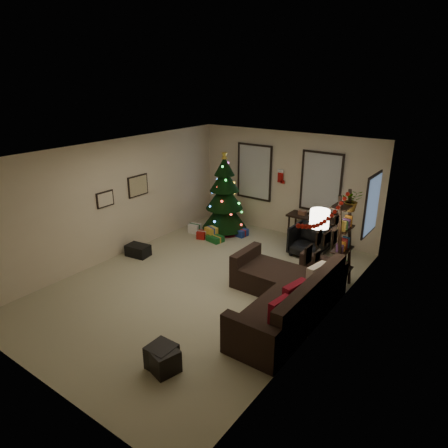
% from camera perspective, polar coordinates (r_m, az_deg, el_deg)
% --- Properties ---
extents(floor, '(7.00, 7.00, 0.00)m').
position_cam_1_polar(floor, '(8.39, -2.98, -8.41)').
color(floor, tan).
rests_on(floor, ground).
extents(ceiling, '(7.00, 7.00, 0.00)m').
position_cam_1_polar(ceiling, '(7.47, -3.36, 10.04)').
color(ceiling, white).
rests_on(ceiling, floor).
extents(wall_back, '(5.00, 0.00, 5.00)m').
position_cam_1_polar(wall_back, '(10.65, 8.74, 5.54)').
color(wall_back, beige).
rests_on(wall_back, floor).
extents(wall_front, '(5.00, 0.00, 5.00)m').
position_cam_1_polar(wall_front, '(5.79, -25.65, -9.47)').
color(wall_front, beige).
rests_on(wall_front, floor).
extents(wall_left, '(0.00, 7.00, 7.00)m').
position_cam_1_polar(wall_left, '(9.52, -15.00, 3.29)').
color(wall_left, beige).
rests_on(wall_left, floor).
extents(wall_right, '(0.00, 7.00, 7.00)m').
position_cam_1_polar(wall_right, '(6.66, 13.92, -4.05)').
color(wall_right, beige).
rests_on(wall_right, floor).
extents(window_back_left, '(1.05, 0.06, 1.50)m').
position_cam_1_polar(window_back_left, '(11.03, 4.31, 7.30)').
color(window_back_left, '#728CB2').
rests_on(window_back_left, wall_back).
extents(window_back_right, '(1.05, 0.06, 1.50)m').
position_cam_1_polar(window_back_right, '(10.20, 13.48, 5.71)').
color(window_back_right, '#728CB2').
rests_on(window_back_right, wall_back).
extents(window_right_wall, '(0.06, 0.90, 1.30)m').
position_cam_1_polar(window_right_wall, '(8.91, 20.13, 2.56)').
color(window_right_wall, '#728CB2').
rests_on(window_right_wall, wall_right).
extents(christmas_tree, '(1.20, 1.20, 2.23)m').
position_cam_1_polar(christmas_tree, '(10.76, 0.06, 3.56)').
color(christmas_tree, black).
rests_on(christmas_tree, floor).
extents(presents, '(1.43, 1.01, 0.30)m').
position_cam_1_polar(presents, '(10.61, -1.61, -1.33)').
color(presents, silver).
rests_on(presents, floor).
extents(sofa, '(1.99, 2.88, 0.89)m').
position_cam_1_polar(sofa, '(7.45, 8.62, -10.05)').
color(sofa, black).
rests_on(sofa, floor).
extents(pillow_red_a, '(0.17, 0.43, 0.42)m').
position_cam_1_polar(pillow_red_a, '(6.37, 7.73, -12.08)').
color(pillow_red_a, maroon).
rests_on(pillow_red_a, sofa).
extents(pillow_red_b, '(0.23, 0.52, 0.50)m').
position_cam_1_polar(pillow_red_b, '(6.77, 9.88, -10.07)').
color(pillow_red_b, maroon).
rests_on(pillow_red_b, sofa).
extents(pillow_cream, '(0.22, 0.49, 0.47)m').
position_cam_1_polar(pillow_cream, '(7.48, 12.87, -7.26)').
color(pillow_cream, beige).
rests_on(pillow_cream, sofa).
extents(ottoman_near, '(0.45, 0.45, 0.35)m').
position_cam_1_polar(ottoman_near, '(6.20, -8.38, -18.42)').
color(ottoman_near, black).
rests_on(ottoman_near, floor).
extents(ottoman_far, '(0.38, 0.38, 0.36)m').
position_cam_1_polar(ottoman_far, '(6.27, -8.72, -17.90)').
color(ottoman_far, black).
rests_on(ottoman_far, floor).
extents(desk, '(1.35, 0.48, 0.73)m').
position_cam_1_polar(desk, '(10.23, 12.58, 0.50)').
color(desk, black).
rests_on(desk, floor).
extents(desk_chair, '(0.71, 0.67, 0.73)m').
position_cam_1_polar(desk_chair, '(9.71, 11.80, -2.29)').
color(desk_chair, black).
rests_on(desk_chair, floor).
extents(bookshelf, '(0.30, 0.58, 1.97)m').
position_cam_1_polar(bookshelf, '(8.18, 16.43, -2.65)').
color(bookshelf, black).
rests_on(bookshelf, floor).
extents(potted_plant, '(0.65, 0.62, 0.55)m').
position_cam_1_polar(potted_plant, '(8.07, 17.54, 3.63)').
color(potted_plant, '#4C4C4C').
rests_on(potted_plant, bookshelf).
extents(floor_lamp, '(0.36, 0.36, 1.69)m').
position_cam_1_polar(floor_lamp, '(7.73, 13.19, -0.02)').
color(floor_lamp, black).
rests_on(floor_lamp, floor).
extents(art_map, '(0.04, 0.60, 0.50)m').
position_cam_1_polar(art_map, '(9.89, -11.98, 5.28)').
color(art_map, black).
rests_on(art_map, wall_left).
extents(art_abstract, '(0.04, 0.45, 0.35)m').
position_cam_1_polar(art_abstract, '(9.31, -16.35, 3.36)').
color(art_abstract, black).
rests_on(art_abstract, wall_left).
extents(gallery, '(0.03, 1.25, 0.54)m').
position_cam_1_polar(gallery, '(6.52, 13.68, -2.46)').
color(gallery, black).
rests_on(gallery, wall_right).
extents(garland, '(0.08, 1.90, 0.30)m').
position_cam_1_polar(garland, '(6.45, 14.03, 1.34)').
color(garland, '#A5140C').
rests_on(garland, wall_right).
extents(stocking_left, '(0.20, 0.05, 0.36)m').
position_cam_1_polar(stocking_left, '(10.61, 7.97, 6.69)').
color(stocking_left, '#990F0C').
rests_on(stocking_left, wall_back).
extents(stocking_right, '(0.20, 0.05, 0.36)m').
position_cam_1_polar(stocking_right, '(10.57, 9.83, 6.39)').
color(stocking_right, '#990F0C').
rests_on(stocking_right, wall_back).
extents(storage_bin, '(0.57, 0.42, 0.27)m').
position_cam_1_polar(storage_bin, '(9.77, -11.97, -3.65)').
color(storage_bin, black).
rests_on(storage_bin, floor).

